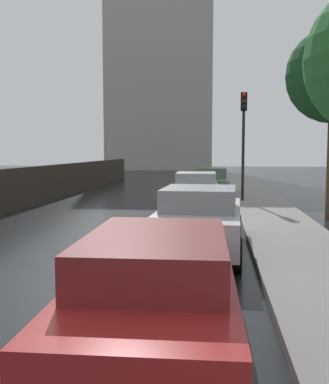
{
  "coord_description": "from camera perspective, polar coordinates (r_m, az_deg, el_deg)",
  "views": [
    {
      "loc": [
        3.23,
        -5.63,
        2.24
      ],
      "look_at": [
        1.92,
        5.64,
        1.2
      ],
      "focal_mm": 41.83,
      "sensor_mm": 36.0,
      "label": 1
    }
  ],
  "objects": [
    {
      "name": "car_green_near_kerb",
      "position": [
        22.36,
        5.99,
        1.32
      ],
      "size": [
        1.74,
        4.26,
        1.4
      ],
      "rotation": [
        0.0,
        0.0,
        0.01
      ],
      "color": "slate",
      "rests_on": "ground"
    },
    {
      "name": "car_silver_mid_road",
      "position": [
        9.8,
        4.57,
        -3.49
      ],
      "size": [
        1.96,
        4.52,
        1.47
      ],
      "rotation": [
        0.0,
        0.0,
        -0.05
      ],
      "color": "#B2B5BA",
      "rests_on": "ground"
    },
    {
      "name": "car_white_behind_camera",
      "position": [
        16.75,
        4.04,
        0.15
      ],
      "size": [
        1.78,
        3.94,
        1.45
      ],
      "rotation": [
        0.0,
        0.0,
        0.02
      ],
      "color": "silver",
      "rests_on": "ground"
    },
    {
      "name": "car_red_far_lane",
      "position": [
        5.12,
        -0.8,
        -12.03
      ],
      "size": [
        1.82,
        4.41,
        1.36
      ],
      "rotation": [
        0.0,
        0.0,
        0.02
      ],
      "color": "maroon",
      "rests_on": "ground"
    },
    {
      "name": "traffic_light",
      "position": [
        19.15,
        10.04,
        8.23
      ],
      "size": [
        0.26,
        0.39,
        4.52
      ],
      "color": "black",
      "rests_on": "sidewalk_strip"
    },
    {
      "name": "distant_tower",
      "position": [
        55.77,
        -0.51,
        17.08
      ],
      "size": [
        12.51,
        7.01,
        30.08
      ],
      "color": "#9E9993",
      "rests_on": "ground"
    }
  ]
}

